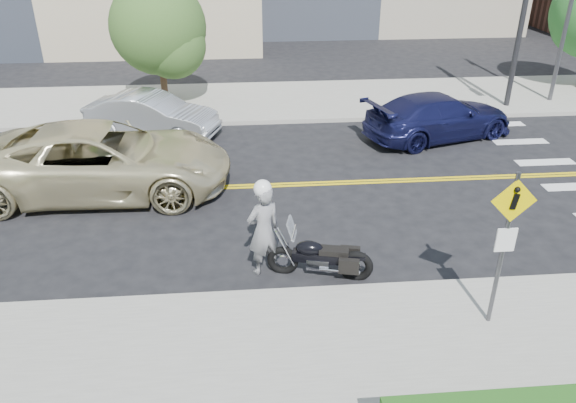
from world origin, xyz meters
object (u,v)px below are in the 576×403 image
at_px(parked_car_silver, 152,116).
at_px(pedestrian_sign, 506,236).
at_px(motorcyclist, 264,228).
at_px(motorcycle, 321,249).
at_px(suv, 103,160).
at_px(parked_car_blue, 439,116).

bearing_deg(parked_car_silver, pedestrian_sign, -125.75).
distance_m(motorcyclist, parked_car_silver, 9.00).
distance_m(motorcycle, parked_car_silver, 9.71).
height_order(pedestrian_sign, motorcycle, pedestrian_sign).
bearing_deg(motorcycle, suv, 153.11).
bearing_deg(motorcyclist, suv, -71.41).
bearing_deg(parked_car_silver, suv, -170.97).
bearing_deg(parked_car_silver, parked_car_blue, -76.63).
distance_m(motorcyclist, parked_car_blue, 9.64).
bearing_deg(suv, motorcyclist, -134.55).
distance_m(suv, parked_car_blue, 10.78).
height_order(motorcycle, parked_car_silver, parked_car_silver).
bearing_deg(motorcycle, parked_car_blue, 69.82).
height_order(motorcycle, parked_car_blue, parked_car_blue).
bearing_deg(parked_car_silver, motorcyclist, -138.95).
bearing_deg(suv, parked_car_silver, -9.16).
relative_size(motorcyclist, parked_car_silver, 0.49).
bearing_deg(motorcyclist, parked_car_silver, -94.00).
relative_size(motorcyclist, suv, 0.32).
distance_m(motorcycle, suv, 6.88).
xyz_separation_m(motorcyclist, parked_car_silver, (-3.37, 8.34, -0.35)).
relative_size(motorcycle, parked_car_silver, 0.48).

